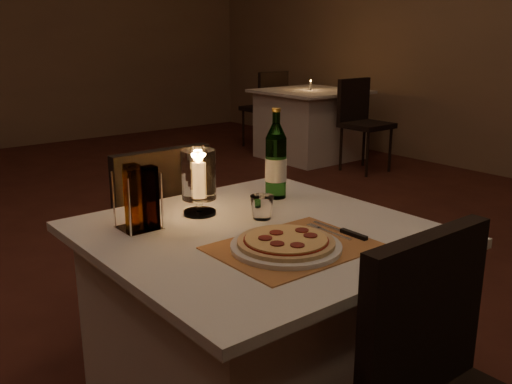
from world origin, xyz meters
TOP-DOWN VIEW (x-y plane):
  - floor at (0.00, 0.00)m, footprint 8.00×10.00m
  - main_table at (-0.10, -0.79)m, footprint 1.00×1.00m
  - chair_far at (-0.10, -0.07)m, footprint 0.42×0.42m
  - placemat at (-0.12, -0.97)m, footprint 0.45×0.34m
  - plate at (-0.15, -0.97)m, footprint 0.32×0.32m
  - pizza at (-0.15, -0.97)m, footprint 0.28×0.28m
  - fork at (0.04, -0.93)m, footprint 0.02×0.18m
  - knife at (0.08, -0.99)m, footprint 0.02×0.22m
  - tumbler at (-0.03, -0.70)m, footprint 0.08×0.08m
  - water_bottle at (0.17, -0.54)m, footprint 0.08×0.08m
  - hurricane_candle at (-0.16, -0.53)m, footprint 0.12×0.12m
  - cruet_caddy at (-0.40, -0.55)m, footprint 0.12×0.12m
  - neighbor_table_right at (3.13, 2.35)m, footprint 1.00×1.00m
  - neighbor_chair_ra at (3.13, 1.63)m, footprint 0.42×0.42m
  - neighbor_chair_rb at (3.13, 3.06)m, footprint 0.42×0.42m
  - neighbor_candle_right at (3.13, 2.35)m, footprint 0.03×0.03m

SIDE VIEW (x-z plane):
  - floor at x=0.00m, z-range -0.02..0.00m
  - main_table at x=-0.10m, z-range 0.00..0.74m
  - neighbor_table_right at x=3.13m, z-range 0.00..0.74m
  - chair_far at x=-0.10m, z-range 0.10..1.00m
  - neighbor_chair_ra at x=3.13m, z-range 0.10..1.00m
  - neighbor_chair_rb at x=3.13m, z-range 0.10..1.00m
  - placemat at x=-0.12m, z-range 0.74..0.74m
  - fork at x=0.04m, z-range 0.74..0.75m
  - knife at x=0.08m, z-range 0.74..0.76m
  - plate at x=-0.15m, z-range 0.74..0.76m
  - pizza at x=-0.15m, z-range 0.76..0.78m
  - tumbler at x=-0.03m, z-range 0.74..0.82m
  - neighbor_candle_right at x=3.13m, z-range 0.73..0.84m
  - cruet_caddy at x=-0.40m, z-range 0.73..0.94m
  - hurricane_candle at x=-0.16m, z-range 0.76..0.98m
  - water_bottle at x=0.17m, z-range 0.71..1.04m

